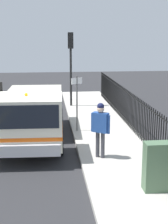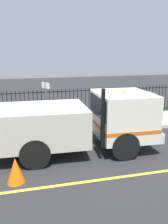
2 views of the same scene
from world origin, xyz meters
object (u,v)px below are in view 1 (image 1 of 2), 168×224
worker_standing (100,124)px  street_sign (77,97)px  utility_cabinet (159,167)px  traffic_light_near (71,54)px  work_truck (31,113)px

worker_standing → street_sign: street_sign is taller
worker_standing → utility_cabinet: bearing=148.2°
worker_standing → traffic_light_near: bearing=-53.4°
work_truck → worker_standing: 3.11m
worker_standing → street_sign: size_ratio=0.79×
worker_standing → traffic_light_near: size_ratio=0.45×
traffic_light_near → street_sign: bearing=92.9°
traffic_light_near → utility_cabinet: size_ratio=3.13×
worker_standing → utility_cabinet: size_ratio=1.41×
worker_standing → traffic_light_near: 8.36m
work_truck → worker_standing: work_truck is taller
street_sign → work_truck: bearing=-150.3°
work_truck → utility_cabinet: bearing=128.4°
work_truck → utility_cabinet: size_ratio=4.92×
traffic_light_near → utility_cabinet: (1.46, -10.65, -2.18)m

